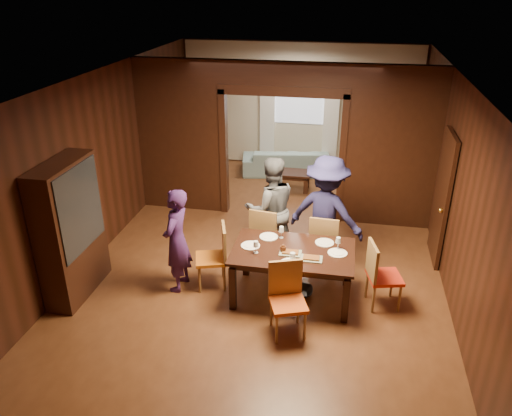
% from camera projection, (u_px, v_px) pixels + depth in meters
% --- Properties ---
extents(floor, '(9.00, 9.00, 0.00)m').
position_uv_depth(floor, '(267.00, 256.00, 8.27)').
color(floor, '#572E18').
rests_on(floor, ground).
extents(ceiling, '(5.50, 9.00, 0.02)m').
position_uv_depth(ceiling, '(268.00, 78.00, 7.04)').
color(ceiling, silver).
rests_on(ceiling, room_walls).
extents(room_walls, '(5.52, 9.01, 2.90)m').
position_uv_depth(room_walls, '(284.00, 135.00, 9.31)').
color(room_walls, black).
rests_on(room_walls, floor).
extents(person_purple, '(0.41, 0.60, 1.57)m').
position_uv_depth(person_purple, '(177.00, 241.00, 7.12)').
color(person_purple, '#3A1C51').
rests_on(person_purple, floor).
extents(person_grey, '(1.03, 0.93, 1.73)m').
position_uv_depth(person_grey, '(271.00, 209.00, 7.90)').
color(person_grey, '#4E4F55').
rests_on(person_grey, floor).
extents(person_navy, '(1.34, 1.03, 1.84)m').
position_uv_depth(person_navy, '(326.00, 214.00, 7.62)').
color(person_navy, '#1C1A41').
rests_on(person_navy, floor).
extents(sofa, '(2.12, 1.13, 0.59)m').
position_uv_depth(sofa, '(286.00, 161.00, 11.61)').
color(sofa, '#84A8AD').
rests_on(sofa, floor).
extents(serving_bowl, '(0.37, 0.37, 0.09)m').
position_uv_depth(serving_bowl, '(302.00, 246.00, 6.94)').
color(serving_bowl, black).
rests_on(serving_bowl, dining_table).
extents(dining_table, '(1.69, 1.05, 0.76)m').
position_uv_depth(dining_table, '(292.00, 274.00, 7.08)').
color(dining_table, black).
rests_on(dining_table, floor).
extents(coffee_table, '(0.80, 0.50, 0.40)m').
position_uv_depth(coffee_table, '(292.00, 181.00, 10.76)').
color(coffee_table, black).
rests_on(coffee_table, floor).
extents(chair_left, '(0.55, 0.55, 0.97)m').
position_uv_depth(chair_left, '(211.00, 257.00, 7.30)').
color(chair_left, '#BF5C12').
rests_on(chair_left, floor).
extents(chair_right, '(0.53, 0.53, 0.97)m').
position_uv_depth(chair_right, '(385.00, 275.00, 6.85)').
color(chair_right, red).
rests_on(chair_right, floor).
extents(chair_far_l, '(0.50, 0.50, 0.97)m').
position_uv_depth(chair_far_l, '(267.00, 234.00, 7.95)').
color(chair_far_l, orange).
rests_on(chair_far_l, floor).
extents(chair_far_r, '(0.47, 0.47, 0.97)m').
position_uv_depth(chair_far_r, '(324.00, 241.00, 7.72)').
color(chair_far_r, '#C47712').
rests_on(chair_far_r, floor).
extents(chair_near, '(0.56, 0.56, 0.97)m').
position_uv_depth(chair_near, '(288.00, 302.00, 6.29)').
color(chair_near, '#C04612').
rests_on(chair_near, floor).
extents(hutch, '(0.40, 1.20, 2.00)m').
position_uv_depth(hutch, '(70.00, 230.00, 6.95)').
color(hutch, black).
rests_on(hutch, floor).
extents(door_right, '(0.06, 0.90, 2.10)m').
position_uv_depth(door_right, '(442.00, 198.00, 7.81)').
color(door_right, black).
rests_on(door_right, floor).
extents(window_far, '(1.20, 0.03, 1.30)m').
position_uv_depth(window_far, '(300.00, 96.00, 11.50)').
color(window_far, silver).
rests_on(window_far, back_wall).
extents(curtain_left, '(0.35, 0.06, 2.40)m').
position_uv_depth(curtain_left, '(267.00, 114.00, 11.78)').
color(curtain_left, white).
rests_on(curtain_left, back_wall).
extents(curtain_right, '(0.35, 0.06, 2.40)m').
position_uv_depth(curtain_right, '(331.00, 117.00, 11.53)').
color(curtain_right, white).
rests_on(curtain_right, back_wall).
extents(plate_left, '(0.27, 0.27, 0.01)m').
position_uv_depth(plate_left, '(251.00, 246.00, 7.03)').
color(plate_left, white).
rests_on(plate_left, dining_table).
extents(plate_far_l, '(0.27, 0.27, 0.01)m').
position_uv_depth(plate_far_l, '(269.00, 237.00, 7.26)').
color(plate_far_l, white).
rests_on(plate_far_l, dining_table).
extents(plate_far_r, '(0.27, 0.27, 0.01)m').
position_uv_depth(plate_far_r, '(324.00, 243.00, 7.10)').
color(plate_far_r, silver).
rests_on(plate_far_r, dining_table).
extents(plate_right, '(0.27, 0.27, 0.01)m').
position_uv_depth(plate_right, '(337.00, 253.00, 6.84)').
color(plate_right, white).
rests_on(plate_right, dining_table).
extents(plate_near, '(0.27, 0.27, 0.01)m').
position_uv_depth(plate_near, '(290.00, 263.00, 6.60)').
color(plate_near, white).
rests_on(plate_near, dining_table).
extents(platter_a, '(0.30, 0.20, 0.04)m').
position_uv_depth(platter_a, '(290.00, 252.00, 6.83)').
color(platter_a, gray).
rests_on(platter_a, dining_table).
extents(platter_b, '(0.30, 0.20, 0.04)m').
position_uv_depth(platter_b, '(311.00, 258.00, 6.69)').
color(platter_b, gray).
rests_on(platter_b, dining_table).
extents(wineglass_left, '(0.08, 0.08, 0.18)m').
position_uv_depth(wineglass_left, '(256.00, 247.00, 6.82)').
color(wineglass_left, silver).
rests_on(wineglass_left, dining_table).
extents(wineglass_far, '(0.08, 0.08, 0.18)m').
position_uv_depth(wineglass_far, '(281.00, 232.00, 7.21)').
color(wineglass_far, silver).
rests_on(wineglass_far, dining_table).
extents(wineglass_right, '(0.08, 0.08, 0.18)m').
position_uv_depth(wineglass_right, '(338.00, 243.00, 6.92)').
color(wineglass_right, silver).
rests_on(wineglass_right, dining_table).
extents(tumbler, '(0.07, 0.07, 0.14)m').
position_uv_depth(tumbler, '(293.00, 258.00, 6.61)').
color(tumbler, silver).
rests_on(tumbler, dining_table).
extents(condiment_jar, '(0.08, 0.08, 0.11)m').
position_uv_depth(condiment_jar, '(283.00, 249.00, 6.85)').
color(condiment_jar, '#452110').
rests_on(condiment_jar, dining_table).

